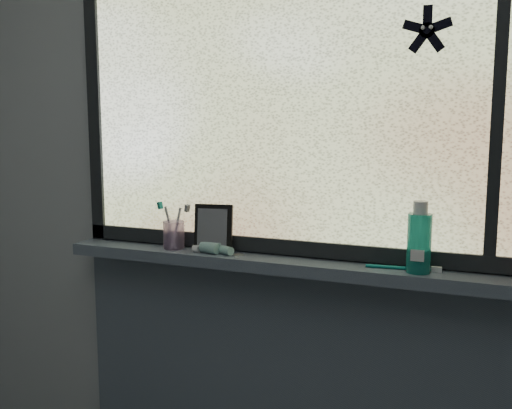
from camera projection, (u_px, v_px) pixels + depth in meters
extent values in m
cube|color=#9EA3A8|center=(297.00, 186.00, 1.88)|extent=(3.00, 0.01, 2.50)
cube|color=#4C5766|center=(289.00, 265.00, 1.85)|extent=(1.62, 0.14, 0.04)
cube|color=#4C5766|center=(293.00, 405.00, 1.97)|extent=(1.62, 0.02, 0.98)
cube|color=silver|center=(295.00, 100.00, 1.82)|extent=(1.50, 0.01, 1.00)
cube|color=black|center=(293.00, 247.00, 1.88)|extent=(1.60, 0.03, 0.05)
cube|color=black|center=(96.00, 103.00, 2.11)|extent=(0.05, 0.03, 1.10)
cube|color=black|center=(499.00, 96.00, 1.59)|extent=(0.03, 0.03, 1.00)
cube|color=black|center=(213.00, 228.00, 1.94)|extent=(0.14, 0.09, 0.16)
cylinder|color=#CEA4D9|center=(174.00, 235.00, 2.00)|extent=(0.09, 0.09, 0.10)
cylinder|color=teal|center=(419.00, 237.00, 1.66)|extent=(0.09, 0.09, 0.17)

